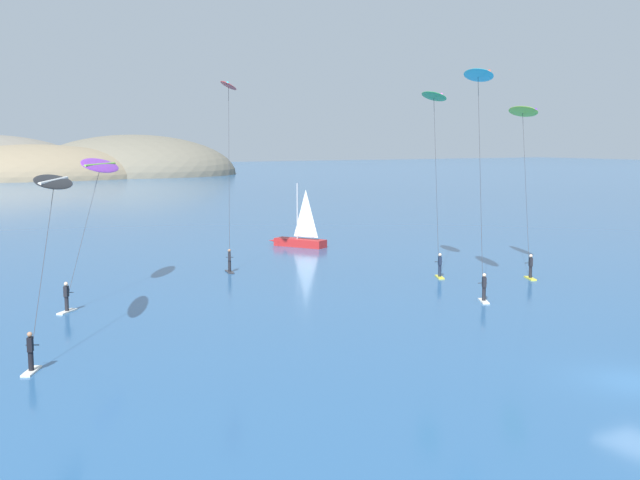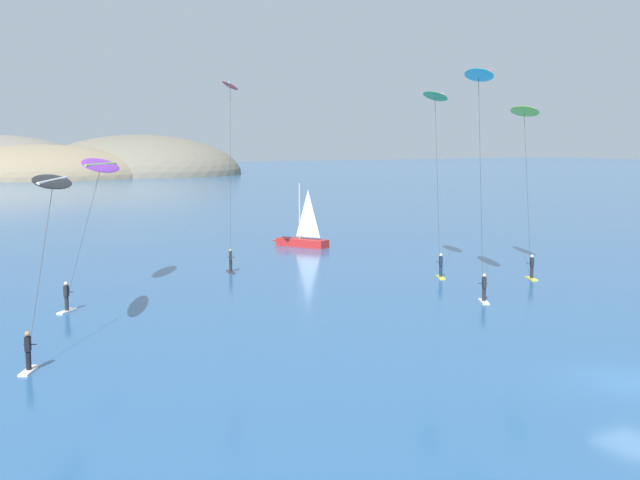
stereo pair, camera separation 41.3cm
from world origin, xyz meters
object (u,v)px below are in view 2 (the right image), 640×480
(kitesurfer_black, at_px, (51,192))
(sailboat_near, at_px, (300,239))
(kitesurfer_green, at_px, (436,111))
(kitesurfer_purple, at_px, (99,174))
(kitesurfer_cyan, at_px, (479,92))
(kitesurfer_lime, at_px, (525,124))
(kitesurfer_red, at_px, (230,100))

(kitesurfer_black, bearing_deg, sailboat_near, 42.72)
(kitesurfer_green, distance_m, kitesurfer_black, 28.99)
(sailboat_near, xyz_separation_m, kitesurfer_purple, (-21.24, -13.51, 6.82))
(sailboat_near, distance_m, kitesurfer_cyan, 27.87)
(kitesurfer_lime, distance_m, kitesurfer_purple, 29.23)
(kitesurfer_red, bearing_deg, sailboat_near, 36.17)
(sailboat_near, distance_m, kitesurfer_black, 36.26)
(kitesurfer_black, distance_m, kitesurfer_lime, 33.48)
(kitesurfer_black, relative_size, kitesurfer_red, 0.65)
(kitesurfer_green, height_order, kitesurfer_cyan, kitesurfer_cyan)
(sailboat_near, height_order, kitesurfer_green, kitesurfer_green)
(sailboat_near, bearing_deg, kitesurfer_black, -137.28)
(kitesurfer_black, distance_m, kitesurfer_purple, 11.80)
(kitesurfer_black, xyz_separation_m, kitesurfer_red, (16.57, 17.16, 5.39))
(kitesurfer_red, relative_size, kitesurfer_cyan, 1.01)
(kitesurfer_lime, bearing_deg, kitesurfer_black, -174.06)
(kitesurfer_lime, bearing_deg, kitesurfer_purple, 165.55)
(kitesurfer_green, xyz_separation_m, kitesurfer_purple, (-22.85, 3.89, -4.09))
(kitesurfer_cyan, bearing_deg, sailboat_near, 87.24)
(kitesurfer_black, height_order, kitesurfer_red, kitesurfer_red)
(sailboat_near, bearing_deg, kitesurfer_purple, -147.55)
(sailboat_near, distance_m, kitesurfer_green, 20.60)
(kitesurfer_black, height_order, kitesurfer_lime, kitesurfer_lime)
(kitesurfer_green, height_order, kitesurfer_lime, kitesurfer_green)
(kitesurfer_green, distance_m, kitesurfer_red, 15.31)
(sailboat_near, relative_size, kitesurfer_black, 0.63)
(kitesurfer_red, xyz_separation_m, kitesurfer_purple, (-11.60, -6.46, -5.02))
(sailboat_near, relative_size, kitesurfer_green, 0.44)
(kitesurfer_lime, bearing_deg, kitesurfer_cyan, -151.19)
(sailboat_near, height_order, kitesurfer_cyan, kitesurfer_cyan)
(kitesurfer_red, height_order, kitesurfer_cyan, kitesurfer_red)
(sailboat_near, bearing_deg, kitesurfer_cyan, -92.76)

